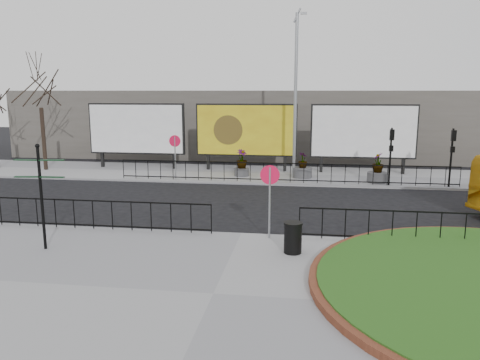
% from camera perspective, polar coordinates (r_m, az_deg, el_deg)
% --- Properties ---
extents(ground, '(90.00, 90.00, 0.00)m').
position_cam_1_polar(ground, '(16.40, 0.17, -6.87)').
color(ground, black).
rests_on(ground, ground).
extents(pavement_near, '(30.00, 10.00, 0.12)m').
position_cam_1_polar(pavement_near, '(11.77, -3.27, -13.92)').
color(pavement_near, gray).
rests_on(pavement_near, ground).
extents(pavement_far, '(44.00, 6.00, 0.12)m').
position_cam_1_polar(pavement_far, '(28.00, 3.54, 0.67)').
color(pavement_far, gray).
rests_on(pavement_far, ground).
extents(railing_near_left, '(10.00, 0.10, 1.10)m').
position_cam_1_polar(railing_near_left, '(17.75, -19.58, -3.88)').
color(railing_near_left, black).
rests_on(railing_near_left, pavement_near).
extents(railing_near_right, '(9.00, 0.10, 1.10)m').
position_cam_1_polar(railing_near_right, '(16.37, 23.28, -5.36)').
color(railing_near_right, black).
rests_on(railing_near_right, pavement_near).
extents(railing_far, '(18.00, 0.10, 1.10)m').
position_cam_1_polar(railing_far, '(25.18, 5.33, 0.91)').
color(railing_far, black).
rests_on(railing_far, pavement_far).
extents(speed_sign_far, '(0.64, 0.07, 2.47)m').
position_cam_1_polar(speed_sign_far, '(26.07, -7.93, 3.96)').
color(speed_sign_far, gray).
rests_on(speed_sign_far, pavement_far).
extents(speed_sign_near, '(0.64, 0.07, 2.47)m').
position_cam_1_polar(speed_sign_near, '(15.43, 3.65, -0.66)').
color(speed_sign_near, gray).
rests_on(speed_sign_near, pavement_near).
extents(billboard_left, '(6.20, 0.31, 4.10)m').
position_cam_1_polar(billboard_left, '(30.47, -12.49, 6.08)').
color(billboard_left, black).
rests_on(billboard_left, pavement_far).
extents(billboard_mid, '(6.20, 0.31, 4.10)m').
position_cam_1_polar(billboard_mid, '(28.78, 0.76, 6.07)').
color(billboard_mid, black).
rests_on(billboard_mid, pavement_far).
extents(billboard_right, '(6.20, 0.31, 4.10)m').
position_cam_1_polar(billboard_right, '(28.75, 14.80, 5.71)').
color(billboard_right, black).
rests_on(billboard_right, pavement_far).
extents(lamp_post, '(0.74, 0.18, 9.23)m').
position_cam_1_polar(lamp_post, '(26.49, 6.79, 10.41)').
color(lamp_post, gray).
rests_on(lamp_post, pavement_far).
extents(signal_pole_a, '(0.22, 0.26, 3.00)m').
position_cam_1_polar(signal_pole_a, '(25.36, 17.93, 3.77)').
color(signal_pole_a, black).
rests_on(signal_pole_a, pavement_far).
extents(signal_pole_b, '(0.22, 0.26, 3.00)m').
position_cam_1_polar(signal_pole_b, '(26.04, 24.45, 3.49)').
color(signal_pole_b, black).
rests_on(signal_pole_b, pavement_far).
extents(tree_left, '(2.00, 2.00, 7.00)m').
position_cam_1_polar(tree_left, '(31.47, -23.03, 7.49)').
color(tree_left, '#2D2119').
rests_on(tree_left, pavement_far).
extents(building_backdrop, '(40.00, 10.00, 5.00)m').
position_cam_1_polar(building_backdrop, '(37.62, 4.80, 7.00)').
color(building_backdrop, '#5B554F').
rests_on(building_backdrop, ground).
extents(fingerpost_sign, '(1.55, 0.36, 3.30)m').
position_cam_1_polar(fingerpost_sign, '(15.51, -23.13, -0.72)').
color(fingerpost_sign, black).
rests_on(fingerpost_sign, pavement_near).
extents(litter_bin, '(0.58, 0.58, 0.96)m').
position_cam_1_polar(litter_bin, '(14.38, 6.47, -6.98)').
color(litter_bin, black).
rests_on(litter_bin, pavement_near).
extents(planter_a, '(0.87, 0.87, 1.55)m').
position_cam_1_polar(planter_a, '(27.06, 0.22, 1.85)').
color(planter_a, '#4C4C4F').
rests_on(planter_a, pavement_far).
extents(planter_b, '(1.07, 1.07, 1.45)m').
position_cam_1_polar(planter_b, '(26.84, 7.64, 1.29)').
color(planter_b, '#4C4C4F').
rests_on(planter_b, pavement_far).
extents(planter_c, '(1.07, 1.07, 1.62)m').
position_cam_1_polar(planter_c, '(26.19, 16.41, 0.96)').
color(planter_c, '#4C4C4F').
rests_on(planter_c, pavement_far).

